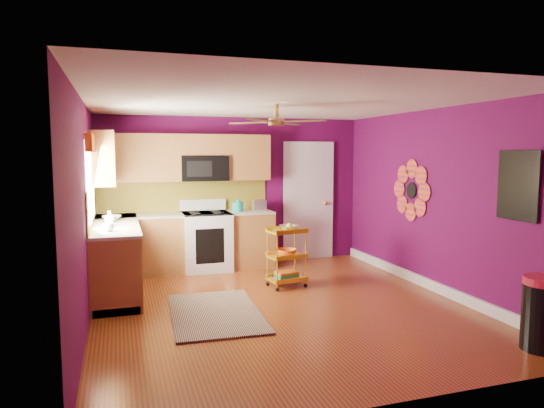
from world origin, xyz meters
name	(u,v)px	position (x,y,z in m)	size (l,w,h in m)	color
ground	(281,306)	(0.00, 0.00, 0.00)	(5.00, 5.00, 0.00)	#672C10
room_envelope	(283,175)	(0.03, 0.00, 1.63)	(4.54, 5.04, 2.52)	#540945
lower_cabinets	(158,250)	(-1.35, 1.82, 0.43)	(2.81, 2.31, 0.94)	brown
electric_range	(206,240)	(-0.55, 2.17, 0.48)	(0.76, 0.66, 1.13)	white
upper_cabinetry	(161,159)	(-1.24, 2.17, 1.80)	(2.80, 2.30, 1.26)	brown
left_window	(91,166)	(-2.22, 1.05, 1.74)	(0.08, 1.35, 1.08)	white
panel_door	(308,202)	(1.35, 2.47, 1.02)	(0.95, 0.11, 2.15)	white
right_wall_art	(453,188)	(2.23, -0.34, 1.44)	(0.04, 2.74, 1.04)	black
ceiling_fan	(276,121)	(0.00, 0.20, 2.29)	(1.01, 1.01, 0.26)	#BF8C3F
shag_rug	(215,313)	(-0.84, -0.04, 0.01)	(1.03, 1.68, 0.02)	black
rolling_cart	(287,254)	(0.37, 0.82, 0.47)	(0.55, 0.43, 0.91)	gold
trash_can	(542,314)	(1.96, -2.04, 0.36)	(0.50, 0.50, 0.72)	black
teal_kettle	(238,206)	(-0.02, 2.17, 1.02)	(0.18, 0.18, 0.21)	teal
toaster	(259,205)	(0.36, 2.19, 1.03)	(0.22, 0.15, 0.18)	beige
soap_bottle_a	(109,219)	(-2.02, 1.09, 1.04)	(0.09, 0.09, 0.20)	#EA3F72
soap_bottle_b	(110,216)	(-2.01, 1.46, 1.02)	(0.13, 0.13, 0.17)	white
counter_dish	(112,218)	(-1.99, 1.70, 0.97)	(0.27, 0.27, 0.07)	white
counter_cup	(109,227)	(-2.02, 0.64, 0.99)	(0.13, 0.13, 0.11)	white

